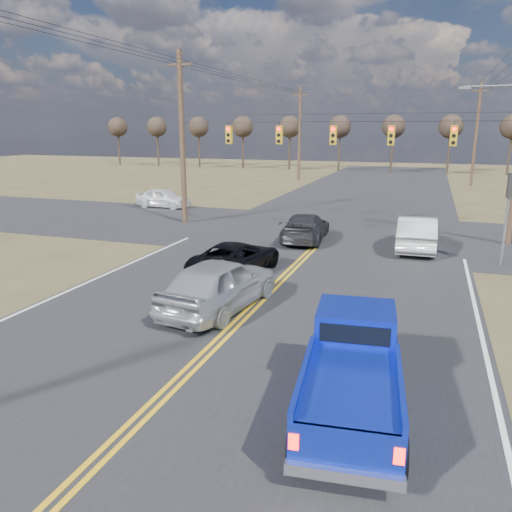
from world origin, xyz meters
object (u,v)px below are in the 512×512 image
(silver_suv, at_px, (219,284))
(pickup_truck, at_px, (352,372))
(dgrey_car_queue, at_px, (305,227))
(cross_car_west, at_px, (163,198))
(black_suv, at_px, (236,258))
(white_car_queue, at_px, (417,233))

(silver_suv, bearing_deg, pickup_truck, 144.24)
(silver_suv, height_order, dgrey_car_queue, silver_suv)
(silver_suv, relative_size, cross_car_west, 1.22)
(pickup_truck, relative_size, dgrey_car_queue, 1.05)
(pickup_truck, distance_m, silver_suv, 6.75)
(pickup_truck, distance_m, cross_car_west, 28.69)
(cross_car_west, bearing_deg, black_suv, -136.04)
(black_suv, bearing_deg, cross_car_west, -43.38)
(white_car_queue, xyz_separation_m, dgrey_car_queue, (-5.48, 0.17, -0.11))
(pickup_truck, bearing_deg, dgrey_car_queue, 100.81)
(black_suv, height_order, white_car_queue, white_car_queue)
(pickup_truck, relative_size, black_suv, 1.10)
(white_car_queue, bearing_deg, dgrey_car_queue, -3.08)
(white_car_queue, height_order, cross_car_west, white_car_queue)
(silver_suv, xyz_separation_m, black_suv, (-0.99, 4.01, -0.21))
(dgrey_car_queue, distance_m, cross_car_west, 14.60)
(pickup_truck, bearing_deg, cross_car_west, 120.76)
(pickup_truck, relative_size, white_car_queue, 1.03)
(pickup_truck, xyz_separation_m, dgrey_car_queue, (-4.72, 15.42, -0.20))
(pickup_truck, relative_size, silver_suv, 1.02)
(white_car_queue, distance_m, dgrey_car_queue, 5.48)
(silver_suv, height_order, black_suv, silver_suv)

